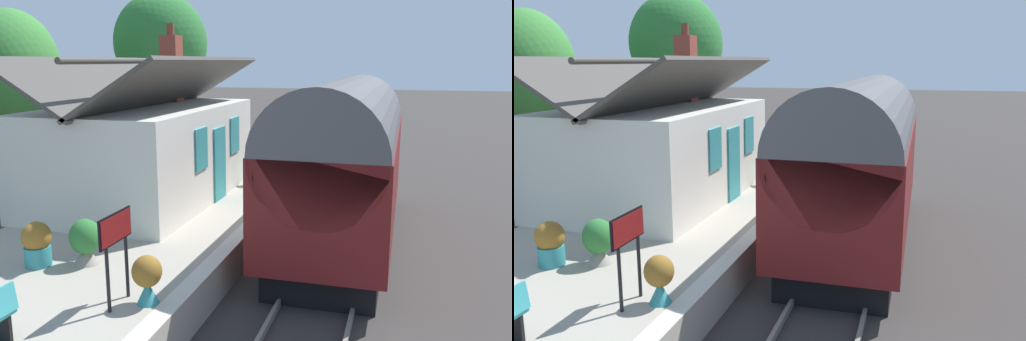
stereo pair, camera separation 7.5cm
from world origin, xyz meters
The scene contains 17 objects.
ground_plane centered at (0.00, 0.00, 0.00)m, with size 160.00×160.00×0.00m, color #383330.
platform centered at (0.00, 3.92, 0.40)m, with size 32.00×5.83×0.80m, color #A39B8C.
platform_edge_coping centered at (0.00, 1.18, 0.81)m, with size 32.00×0.36×0.02m, color beige.
rail_near centered at (0.00, -1.62, 0.07)m, with size 52.00×0.08×0.14m, color gray.
rail_far centered at (0.00, -0.18, 0.07)m, with size 52.00×0.08×0.14m, color gray.
train centered at (1.15, -0.90, 2.22)m, with size 9.28×2.73×4.32m.
station_building centered at (1.23, 4.84, 2.26)m, with size 7.63×4.51×5.10m.
bench_platform_end centered at (10.86, 3.07, 1.28)m, with size 1.42×0.50×0.88m.
bench_near_building centered at (6.68, 3.25, 1.28)m, with size 1.41×0.48×0.88m.
planter_bench_right centered at (3.60, 2.26, 1.21)m, with size 0.43×0.43×0.76m.
planter_bench_left centered at (-3.90, 3.57, 1.26)m, with size 0.62×0.62×0.92m.
planter_edge_far centered at (9.12, 1.88, 1.09)m, with size 0.92×0.32×0.60m.
planter_corner_building centered at (-5.18, 1.57, 1.25)m, with size 0.50×0.50×0.83m.
planter_edge_near centered at (-4.26, 4.41, 1.26)m, with size 0.57×0.57×0.89m.
station_sign_board centered at (-5.33, 2.02, 1.99)m, with size 0.96×0.06×1.57m.
tree_behind_building centered at (7.98, 14.89, 4.39)m, with size 4.62×3.93×7.06m.
tree_far_right centered at (13.10, 9.97, 5.65)m, with size 4.67×4.80×8.18m.
Camera 2 is at (-12.60, -2.48, 4.77)m, focal length 37.39 mm.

